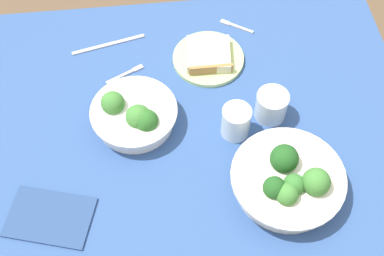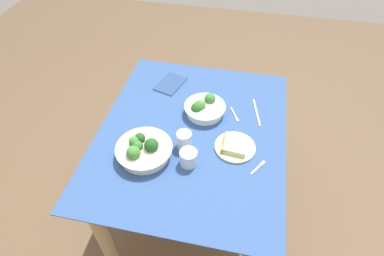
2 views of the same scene
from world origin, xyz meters
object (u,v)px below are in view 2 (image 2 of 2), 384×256
at_px(fork_by_far_bowl, 259,167).
at_px(broccoli_bowl_near, 144,150).
at_px(fork_by_near_bowl, 235,115).
at_px(table_knife_left, 257,112).
at_px(broccoli_bowl_far, 204,108).
at_px(water_glass_side, 188,158).
at_px(napkin_folded_upper, 171,84).
at_px(water_glass_center, 184,140).
at_px(bread_side_plate, 235,146).

bearing_deg(fork_by_far_bowl, broccoli_bowl_near, 127.22).
height_order(fork_by_near_bowl, table_knife_left, same).
bearing_deg(broccoli_bowl_far, table_knife_left, 102.77).
bearing_deg(water_glass_side, napkin_folded_upper, -157.41).
distance_m(broccoli_bowl_near, table_knife_left, 0.64).
bearing_deg(water_glass_center, fork_by_near_bowl, 140.87).
relative_size(water_glass_center, table_knife_left, 0.41).
height_order(broccoli_bowl_far, water_glass_center, broccoli_bowl_far).
distance_m(water_glass_center, napkin_folded_upper, 0.49).
distance_m(bread_side_plate, napkin_folded_upper, 0.59).
distance_m(water_glass_side, napkin_folded_upper, 0.59).
relative_size(broccoli_bowl_near, fork_by_far_bowl, 2.85).
bearing_deg(fork_by_far_bowl, broccoli_bowl_far, 78.44).
height_order(broccoli_bowl_far, bread_side_plate, broccoli_bowl_far).
xyz_separation_m(broccoli_bowl_far, broccoli_bowl_near, (0.34, -0.22, 0.00)).
relative_size(bread_side_plate, water_glass_side, 2.42).
bearing_deg(broccoli_bowl_far, napkin_folded_upper, -130.73).
xyz_separation_m(broccoli_bowl_near, water_glass_center, (-0.09, 0.17, 0.00)).
height_order(water_glass_center, table_knife_left, water_glass_center).
xyz_separation_m(water_glass_center, table_knife_left, (-0.31, 0.33, -0.04)).
bearing_deg(broccoli_bowl_far, fork_by_far_bowl, 45.33).
bearing_deg(bread_side_plate, fork_by_near_bowl, -173.91).
distance_m(fork_by_far_bowl, napkin_folded_upper, 0.74).
height_order(fork_by_far_bowl, table_knife_left, same).
bearing_deg(bread_side_plate, broccoli_bowl_far, -138.33).
bearing_deg(table_knife_left, napkin_folded_upper, -118.77).
relative_size(water_glass_side, fork_by_near_bowl, 0.78).
relative_size(fork_by_near_bowl, napkin_folded_upper, 0.55).
xyz_separation_m(fork_by_far_bowl, fork_by_near_bowl, (-0.32, -0.14, 0.00)).
relative_size(bread_side_plate, fork_by_near_bowl, 1.88).
xyz_separation_m(broccoli_bowl_far, water_glass_side, (0.34, -0.01, 0.00)).
relative_size(bread_side_plate, napkin_folded_upper, 1.04).
relative_size(bread_side_plate, water_glass_center, 2.27).
relative_size(fork_by_far_bowl, napkin_folded_upper, 0.49).
height_order(broccoli_bowl_far, water_glass_side, broccoli_bowl_far).
xyz_separation_m(broccoli_bowl_far, table_knife_left, (-0.06, 0.27, -0.03)).
relative_size(fork_by_far_bowl, fork_by_near_bowl, 0.89).
bearing_deg(napkin_folded_upper, water_glass_center, 22.38).
height_order(broccoli_bowl_near, water_glass_side, broccoli_bowl_near).
distance_m(bread_side_plate, table_knife_left, 0.29).
xyz_separation_m(water_glass_center, fork_by_near_bowl, (-0.26, 0.21, -0.04)).
xyz_separation_m(bread_side_plate, table_knife_left, (-0.27, 0.09, -0.01)).
distance_m(broccoli_bowl_far, fork_by_far_bowl, 0.43).
bearing_deg(fork_by_near_bowl, fork_by_far_bowl, -2.05).
height_order(broccoli_bowl_near, table_knife_left, broccoli_bowl_near).
distance_m(broccoli_bowl_far, bread_side_plate, 0.28).
xyz_separation_m(broccoli_bowl_far, water_glass_center, (0.25, -0.05, 0.01)).
bearing_deg(fork_by_near_bowl, table_knife_left, 86.20).
relative_size(fork_by_near_bowl, table_knife_left, 0.50).
bearing_deg(fork_by_far_bowl, fork_by_near_bowl, 57.41).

